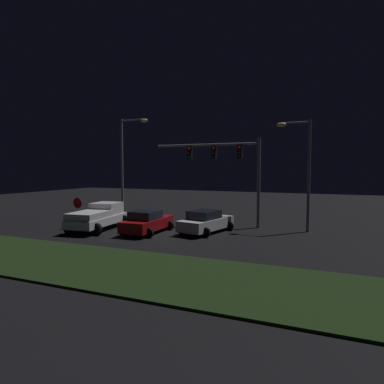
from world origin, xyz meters
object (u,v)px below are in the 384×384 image
(car_sedan_far, at_px, (147,222))
(traffic_signal_gantry, at_px, (226,160))
(street_lamp_right, at_px, (302,161))
(car_sedan, at_px, (206,222))
(pickup_truck, at_px, (99,215))
(stop_sign, at_px, (78,207))
(street_lamp_left, at_px, (127,156))

(car_sedan_far, distance_m, traffic_signal_gantry, 7.53)
(car_sedan_far, distance_m, street_lamp_right, 11.22)
(car_sedan_far, height_order, traffic_signal_gantry, traffic_signal_gantry)
(car_sedan, height_order, traffic_signal_gantry, traffic_signal_gantry)
(car_sedan_far, bearing_deg, pickup_truck, 90.40)
(car_sedan, bearing_deg, traffic_signal_gantry, 5.21)
(stop_sign, bearing_deg, pickup_truck, 13.06)
(street_lamp_left, relative_size, stop_sign, 3.84)
(car_sedan, relative_size, street_lamp_right, 0.62)
(car_sedan, bearing_deg, pickup_truck, 115.78)
(car_sedan, relative_size, car_sedan_far, 1.05)
(car_sedan_far, bearing_deg, traffic_signal_gantry, -40.43)
(street_lamp_left, bearing_deg, car_sedan_far, -46.28)
(traffic_signal_gantry, height_order, street_lamp_right, street_lamp_right)
(car_sedan, height_order, street_lamp_left, street_lamp_left)
(car_sedan_far, distance_m, stop_sign, 5.51)
(pickup_truck, height_order, traffic_signal_gantry, traffic_signal_gantry)
(car_sedan_far, xyz_separation_m, traffic_signal_gantry, (3.95, 4.88, 4.16))
(pickup_truck, height_order, car_sedan, pickup_truck)
(traffic_signal_gantry, distance_m, stop_sign, 11.31)
(traffic_signal_gantry, xyz_separation_m, street_lamp_left, (-9.09, 0.50, 0.46))
(pickup_truck, xyz_separation_m, street_lamp_left, (-1.32, 5.50, 4.36))
(car_sedan, relative_size, traffic_signal_gantry, 0.56)
(car_sedan, distance_m, traffic_signal_gantry, 5.26)
(car_sedan_far, xyz_separation_m, street_lamp_left, (-5.14, 5.38, 4.62))
(pickup_truck, bearing_deg, car_sedan_far, -96.03)
(car_sedan_far, relative_size, street_lamp_right, 0.59)
(pickup_truck, relative_size, street_lamp_left, 0.66)
(stop_sign, bearing_deg, car_sedan, 13.54)
(car_sedan, distance_m, car_sedan_far, 3.93)
(pickup_truck, relative_size, car_sedan_far, 1.27)
(car_sedan_far, xyz_separation_m, street_lamp_right, (9.37, 4.65, 4.04))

